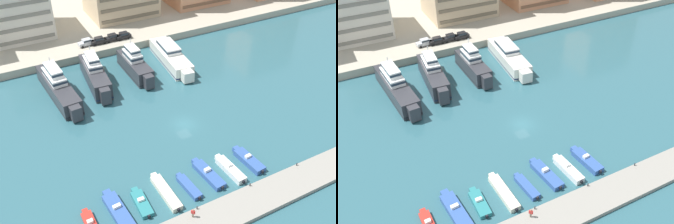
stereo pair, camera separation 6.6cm
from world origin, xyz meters
The scene contains 23 objects.
ground_plane centered at (0.00, 0.00, 0.00)m, with size 400.00×400.00×0.00m, color #2D5B66.
quay_promenade centered at (0.00, 68.31, 0.98)m, with size 180.00×70.00×1.97m, color #ADA38E.
pier_dock centered at (0.00, -21.80, 0.37)m, with size 120.00×5.59×0.73m, color gray.
yacht_charcoal_far_left centered at (-19.05, 21.04, 2.39)m, with size 5.44×21.58×8.33m.
yacht_charcoal_left centered at (-10.46, 22.12, 2.50)m, with size 5.13×18.53×8.42m.
yacht_charcoal_mid_left centered at (-0.76, 22.10, 2.37)m, with size 3.87×16.00×8.23m.
yacht_ivory_center_left centered at (9.10, 22.74, 1.82)m, with size 6.16×20.67×6.32m.
motorboat_blue_left centered at (-19.42, -14.00, 0.56)m, with size 2.71×8.73×1.54m.
motorboat_teal_mid_left centered at (-15.63, -14.10, 0.40)m, with size 2.05×6.31×1.18m.
motorboat_cream_center_left centered at (-11.41, -13.95, 0.46)m, with size 1.93×8.60×0.91m.
motorboat_blue_center centered at (-7.61, -14.61, 0.41)m, with size 1.95×6.28×0.86m.
motorboat_blue_center_right centered at (-3.41, -13.80, 0.48)m, with size 2.57×7.89×1.47m.
motorboat_white_mid_right centered at (0.40, -14.63, 0.56)m, with size 2.07×7.31×1.50m.
motorboat_blue_right centered at (4.50, -14.30, 0.54)m, with size 2.44×7.29×1.48m.
car_silver_far_left centered at (-7.42, 37.67, 2.94)m, with size 4.23×2.20×1.80m.
car_black_left centered at (-4.28, 37.17, 2.94)m, with size 4.10×1.92×1.80m.
car_black_mid_left centered at (-0.59, 37.30, 2.94)m, with size 4.22×2.17×1.80m.
car_black_center_left centered at (2.47, 36.99, 2.94)m, with size 4.12×1.96×1.80m.
apartment_block_left centered at (-20.44, 52.98, 9.96)m, with size 15.28×16.60×17.87m.
pedestrian_near_edge centered at (-10.20, -20.23, 1.74)m, with size 0.48×0.51×1.70m.
bollard_west centered at (-8.89, -19.25, 1.06)m, with size 0.20×0.20×0.61m.
bollard_west_mid centered at (0.91, -19.25, 1.06)m, with size 0.20×0.20×0.61m.
bollard_east_mid centered at (10.72, -19.25, 1.06)m, with size 0.20×0.20×0.61m.
Camera 1 is at (-29.46, -49.11, 45.63)m, focal length 40.00 mm.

